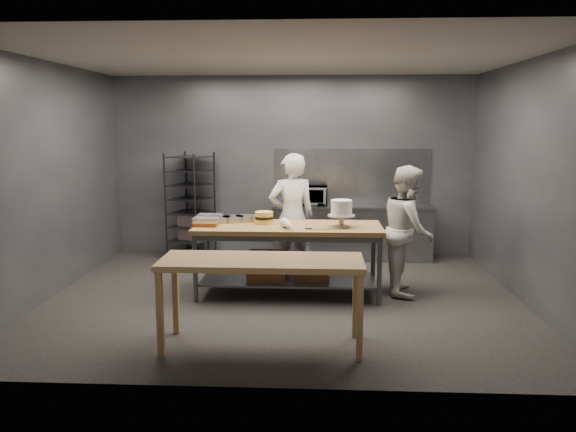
{
  "coord_description": "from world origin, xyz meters",
  "views": [
    {
      "loc": [
        0.42,
        -6.94,
        2.22
      ],
      "look_at": [
        0.05,
        0.11,
        1.05
      ],
      "focal_mm": 35.0,
      "sensor_mm": 36.0,
      "label": 1
    }
  ],
  "objects_px": {
    "layer_cake": "(264,218)",
    "frosted_cake_stand": "(341,210)",
    "microwave": "(310,195)",
    "chef_right": "(408,230)",
    "near_counter": "(262,267)",
    "work_table": "(287,252)",
    "speed_rack": "(191,207)",
    "chef_behind": "(292,217)"
  },
  "relations": [
    {
      "from": "work_table",
      "to": "chef_behind",
      "type": "bearing_deg",
      "value": 87.94
    },
    {
      "from": "work_table",
      "to": "frosted_cake_stand",
      "type": "distance_m",
      "value": 0.9
    },
    {
      "from": "near_counter",
      "to": "chef_right",
      "type": "distance_m",
      "value": 2.59
    },
    {
      "from": "speed_rack",
      "to": "chef_behind",
      "type": "bearing_deg",
      "value": -35.58
    },
    {
      "from": "speed_rack",
      "to": "microwave",
      "type": "xyz_separation_m",
      "value": [
        1.97,
        0.08,
        0.19
      ]
    },
    {
      "from": "work_table",
      "to": "near_counter",
      "type": "distance_m",
      "value": 1.77
    },
    {
      "from": "work_table",
      "to": "speed_rack",
      "type": "xyz_separation_m",
      "value": [
        -1.7,
        1.94,
        0.28
      ]
    },
    {
      "from": "work_table",
      "to": "layer_cake",
      "type": "height_order",
      "value": "layer_cake"
    },
    {
      "from": "chef_behind",
      "to": "layer_cake",
      "type": "height_order",
      "value": "chef_behind"
    },
    {
      "from": "layer_cake",
      "to": "near_counter",
      "type": "bearing_deg",
      "value": -85.36
    },
    {
      "from": "chef_right",
      "to": "microwave",
      "type": "distance_m",
      "value": 2.26
    },
    {
      "from": "microwave",
      "to": "chef_behind",
      "type": "bearing_deg",
      "value": -100.55
    },
    {
      "from": "speed_rack",
      "to": "microwave",
      "type": "distance_m",
      "value": 1.98
    },
    {
      "from": "chef_behind",
      "to": "frosted_cake_stand",
      "type": "bearing_deg",
      "value": 112.84
    },
    {
      "from": "microwave",
      "to": "frosted_cake_stand",
      "type": "distance_m",
      "value": 2.17
    },
    {
      "from": "near_counter",
      "to": "layer_cake",
      "type": "relative_size",
      "value": 8.56
    },
    {
      "from": "work_table",
      "to": "chef_right",
      "type": "relative_size",
      "value": 1.42
    },
    {
      "from": "chef_right",
      "to": "layer_cake",
      "type": "bearing_deg",
      "value": 96.95
    },
    {
      "from": "speed_rack",
      "to": "chef_right",
      "type": "bearing_deg",
      "value": -28.3
    },
    {
      "from": "frosted_cake_stand",
      "to": "microwave",
      "type": "bearing_deg",
      "value": 101.11
    },
    {
      "from": "speed_rack",
      "to": "microwave",
      "type": "bearing_deg",
      "value": 2.32
    },
    {
      "from": "microwave",
      "to": "frosted_cake_stand",
      "type": "relative_size",
      "value": 1.56
    },
    {
      "from": "near_counter",
      "to": "microwave",
      "type": "bearing_deg",
      "value": 83.48
    },
    {
      "from": "near_counter",
      "to": "chef_behind",
      "type": "distance_m",
      "value": 2.46
    },
    {
      "from": "chef_right",
      "to": "frosted_cake_stand",
      "type": "xyz_separation_m",
      "value": [
        -0.88,
        -0.28,
        0.3
      ]
    },
    {
      "from": "layer_cake",
      "to": "work_table",
      "type": "bearing_deg",
      "value": -18.58
    },
    {
      "from": "layer_cake",
      "to": "frosted_cake_stand",
      "type": "bearing_deg",
      "value": -11.61
    },
    {
      "from": "near_counter",
      "to": "frosted_cake_stand",
      "type": "height_order",
      "value": "frosted_cake_stand"
    },
    {
      "from": "near_counter",
      "to": "microwave",
      "type": "distance_m",
      "value": 3.8
    },
    {
      "from": "chef_behind",
      "to": "frosted_cake_stand",
      "type": "xyz_separation_m",
      "value": [
        0.66,
        -0.81,
        0.24
      ]
    },
    {
      "from": "chef_behind",
      "to": "microwave",
      "type": "relative_size",
      "value": 3.34
    },
    {
      "from": "work_table",
      "to": "speed_rack",
      "type": "bearing_deg",
      "value": 131.18
    },
    {
      "from": "frosted_cake_stand",
      "to": "layer_cake",
      "type": "xyz_separation_m",
      "value": [
        -1.0,
        0.21,
        -0.14
      ]
    },
    {
      "from": "work_table",
      "to": "microwave",
      "type": "distance_m",
      "value": 2.1
    },
    {
      "from": "speed_rack",
      "to": "chef_behind",
      "type": "height_order",
      "value": "chef_behind"
    },
    {
      "from": "work_table",
      "to": "frosted_cake_stand",
      "type": "bearing_deg",
      "value": -8.33
    },
    {
      "from": "near_counter",
      "to": "frosted_cake_stand",
      "type": "distance_m",
      "value": 1.88
    },
    {
      "from": "work_table",
      "to": "layer_cake",
      "type": "distance_m",
      "value": 0.54
    },
    {
      "from": "microwave",
      "to": "chef_right",
      "type": "bearing_deg",
      "value": -54.79
    },
    {
      "from": "work_table",
      "to": "microwave",
      "type": "bearing_deg",
      "value": 82.39
    },
    {
      "from": "near_counter",
      "to": "speed_rack",
      "type": "relative_size",
      "value": 1.14
    },
    {
      "from": "chef_right",
      "to": "near_counter",
      "type": "bearing_deg",
      "value": 142.61
    }
  ]
}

